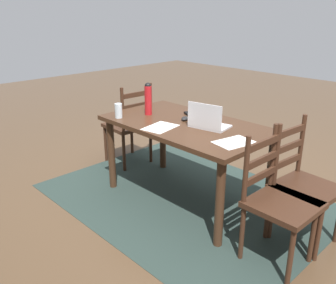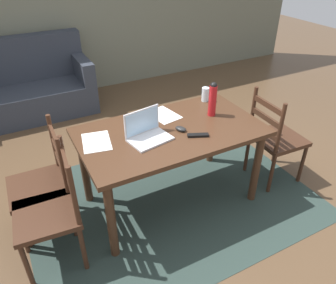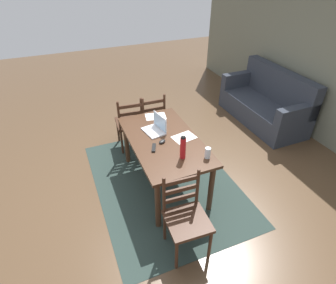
# 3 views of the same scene
# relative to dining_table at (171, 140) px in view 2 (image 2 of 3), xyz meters

# --- Properties ---
(ground_plane) EXTENTS (14.00, 14.00, 0.00)m
(ground_plane) POSITION_rel_dining_table_xyz_m (0.00, 0.00, -0.66)
(ground_plane) COLOR brown
(area_rug) EXTENTS (2.57, 1.89, 0.01)m
(area_rug) POSITION_rel_dining_table_xyz_m (0.00, 0.00, -0.66)
(area_rug) COLOR #283833
(area_rug) RESTS_ON ground
(dining_table) EXTENTS (1.52, 0.86, 0.76)m
(dining_table) POSITION_rel_dining_table_xyz_m (0.00, 0.00, 0.00)
(dining_table) COLOR #422819
(dining_table) RESTS_ON ground
(chair_right_near) EXTENTS (0.46, 0.46, 0.95)m
(chair_right_near) POSITION_rel_dining_table_xyz_m (1.05, -0.17, -0.20)
(chair_right_near) COLOR #3D2316
(chair_right_near) RESTS_ON ground
(chair_left_far) EXTENTS (0.45, 0.45, 0.95)m
(chair_left_far) POSITION_rel_dining_table_xyz_m (-1.05, 0.17, -0.20)
(chair_left_far) COLOR #3D2316
(chair_left_far) RESTS_ON ground
(chair_left_near) EXTENTS (0.47, 0.47, 0.95)m
(chair_left_near) POSITION_rel_dining_table_xyz_m (-1.05, -0.18, -0.20)
(chair_left_near) COLOR #3D2316
(chair_left_near) RESTS_ON ground
(couch) EXTENTS (1.80, 0.80, 1.00)m
(couch) POSITION_rel_dining_table_xyz_m (-0.94, 2.48, -0.31)
(couch) COLOR #2D333D
(couch) RESTS_ON ground
(laptop) EXTENTS (0.35, 0.28, 0.23)m
(laptop) POSITION_rel_dining_table_xyz_m (-0.23, -0.02, 0.16)
(laptop) COLOR silver
(laptop) RESTS_ON dining_table
(water_bottle) EXTENTS (0.07, 0.07, 0.31)m
(water_bottle) POSITION_rel_dining_table_xyz_m (0.44, 0.06, 0.26)
(water_bottle) COLOR red
(water_bottle) RESTS_ON dining_table
(drinking_glass) EXTENTS (0.07, 0.07, 0.14)m
(drinking_glass) POSITION_rel_dining_table_xyz_m (0.55, 0.33, 0.17)
(drinking_glass) COLOR silver
(drinking_glass) RESTS_ON dining_table
(computer_mouse) EXTENTS (0.10, 0.12, 0.03)m
(computer_mouse) POSITION_rel_dining_table_xyz_m (0.06, -0.05, 0.12)
(computer_mouse) COLOR black
(computer_mouse) RESTS_ON dining_table
(tv_remote) EXTENTS (0.17, 0.11, 0.02)m
(tv_remote) POSITION_rel_dining_table_xyz_m (0.14, -0.19, 0.11)
(tv_remote) COLOR black
(tv_remote) RESTS_ON dining_table
(paper_stack_left) EXTENTS (0.26, 0.33, 0.00)m
(paper_stack_left) POSITION_rel_dining_table_xyz_m (-0.60, 0.10, 0.10)
(paper_stack_left) COLOR white
(paper_stack_left) RESTS_ON dining_table
(paper_stack_right) EXTENTS (0.26, 0.33, 0.00)m
(paper_stack_right) POSITION_rel_dining_table_xyz_m (0.06, 0.26, 0.10)
(paper_stack_right) COLOR white
(paper_stack_right) RESTS_ON dining_table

